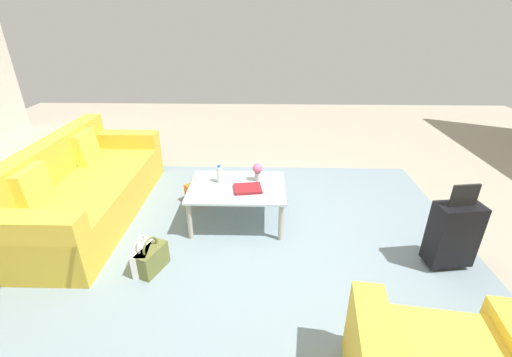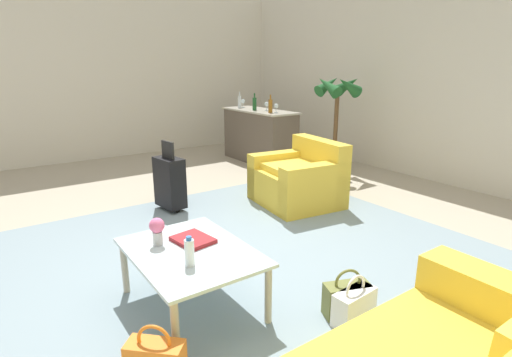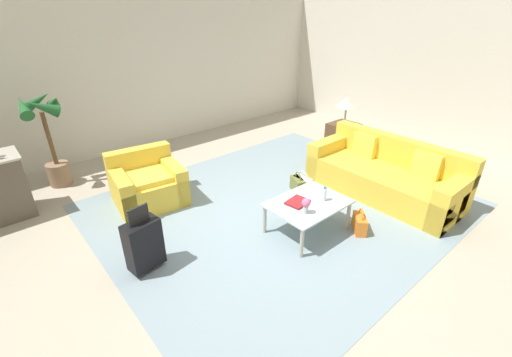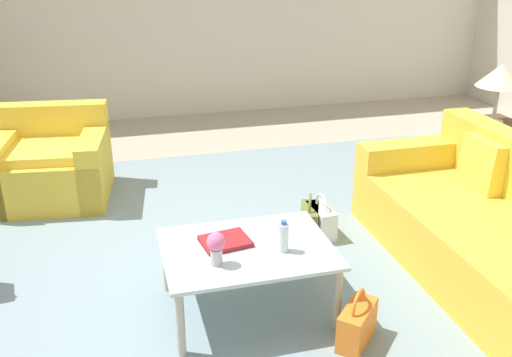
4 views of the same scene
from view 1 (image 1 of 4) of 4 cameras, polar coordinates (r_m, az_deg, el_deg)
name	(u,v)px [view 1 (image 1 of 4)]	position (r m, az deg, el deg)	size (l,w,h in m)	color
ground_plane	(274,249)	(3.52, 3.00, -11.64)	(12.00, 12.00, 0.00)	#A89E89
area_rug	(212,261)	(3.40, -7.37, -13.41)	(5.20, 4.40, 0.01)	gray
couch	(81,192)	(4.39, -27.18, -1.97)	(1.00, 2.40, 0.88)	gold
coffee_table	(237,191)	(3.74, -3.17, -2.01)	(1.04, 0.77, 0.45)	silver
water_bottle	(219,174)	(3.78, -6.13, 0.71)	(0.06, 0.06, 0.20)	silver
coffee_table_book	(248,189)	(3.63, -1.40, -1.69)	(0.29, 0.23, 0.03)	maroon
flower_vase	(258,170)	(3.79, 0.26, 1.36)	(0.11, 0.11, 0.21)	#B2B7BC
suitcase_black	(453,233)	(3.58, 30.00, -7.93)	(0.43, 0.27, 0.85)	black
handbag_olive	(152,259)	(3.33, -16.91, -12.67)	(0.25, 0.35, 0.36)	olive
handbag_orange	(198,190)	(4.36, -9.61, -1.97)	(0.32, 0.33, 0.36)	orange
handbag_white	(143,257)	(3.38, -18.25, -12.29)	(0.16, 0.33, 0.36)	white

